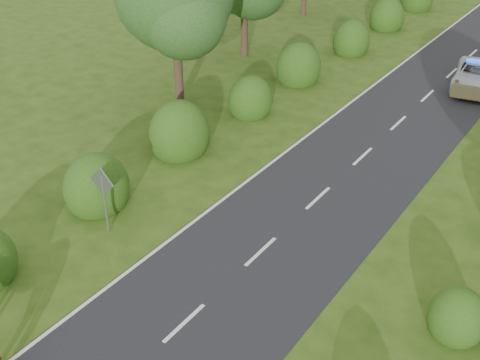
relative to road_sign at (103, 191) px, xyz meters
The scene contains 6 objects.
ground 5.63m from the road_sign, 21.80° to the right, with size 120.00×120.00×0.00m, color #2C4810.
road 14.03m from the road_sign, 68.96° to the left, with size 6.00×70.00×0.02m, color black.
road_markings 11.56m from the road_sign, 72.72° to the left, with size 4.96×70.00×0.01m.
hedgerow_left 9.85m from the road_sign, 98.87° to the left, with size 2.75×50.41×3.00m.
road_sign is the anchor object (origin of this frame).
police_van 21.65m from the road_sign, 72.05° to the left, with size 3.06×5.21×1.50m.
Camera 1 is at (8.41, -9.45, 12.22)m, focal length 45.00 mm.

